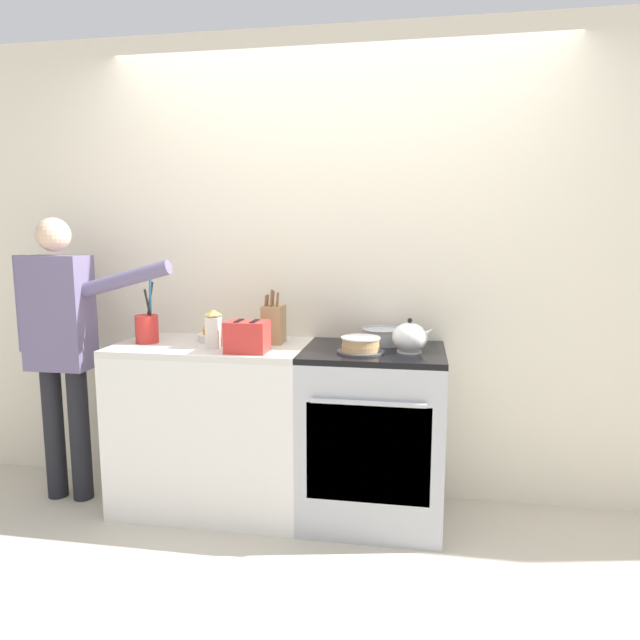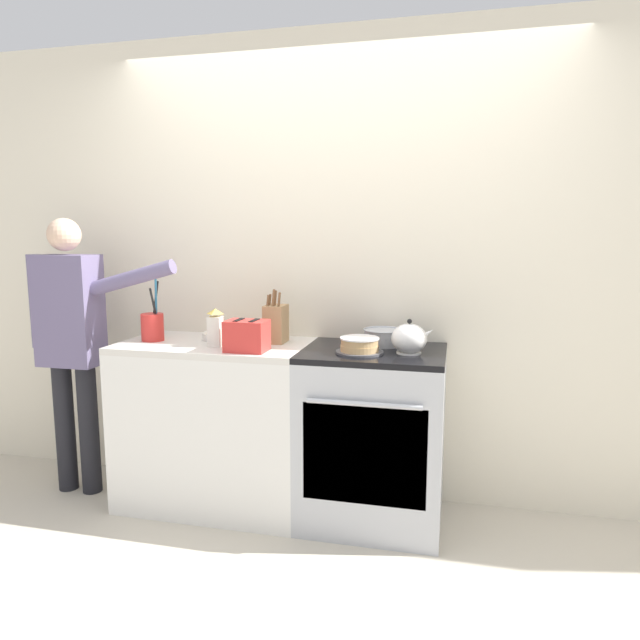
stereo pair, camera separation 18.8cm
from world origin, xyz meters
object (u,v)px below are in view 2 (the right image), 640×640
(toaster, at_px, (247,336))
(layer_cake, at_px, (360,346))
(knife_block, at_px, (276,323))
(utensil_crock, at_px, (153,326))
(stove_range, at_px, (372,436))
(person_baker, at_px, (72,333))
(milk_carton, at_px, (216,328))
(tea_kettle, at_px, (409,339))
(fruit_bowl, at_px, (224,334))
(mixing_bowl, at_px, (383,337))

(toaster, bearing_deg, layer_cake, 8.45)
(knife_block, distance_m, toaster, 0.27)
(utensil_crock, bearing_deg, layer_cake, -3.22)
(stove_range, distance_m, person_baker, 1.79)
(toaster, height_order, person_baker, person_baker)
(knife_block, bearing_deg, person_baker, -172.96)
(utensil_crock, xyz_separation_m, milk_carton, (0.41, -0.07, 0.01))
(tea_kettle, relative_size, fruit_bowl, 0.84)
(utensil_crock, bearing_deg, stove_range, 0.95)
(knife_block, height_order, toaster, knife_block)
(layer_cake, xyz_separation_m, toaster, (-0.56, -0.08, 0.04))
(tea_kettle, relative_size, toaster, 0.97)
(milk_carton, bearing_deg, tea_kettle, 2.84)
(utensil_crock, relative_size, fruit_bowl, 1.36)
(stove_range, bearing_deg, utensil_crock, -179.05)
(knife_block, height_order, utensil_crock, utensil_crock)
(mixing_bowl, bearing_deg, knife_block, -175.00)
(layer_cake, distance_m, tea_kettle, 0.25)
(stove_range, relative_size, knife_block, 3.11)
(mixing_bowl, height_order, knife_block, knife_block)
(stove_range, xyz_separation_m, fruit_bowl, (-0.86, 0.11, 0.49))
(stove_range, distance_m, layer_cake, 0.51)
(stove_range, relative_size, layer_cake, 3.84)
(milk_carton, xyz_separation_m, person_baker, (-0.90, 0.03, -0.06))
(stove_range, bearing_deg, toaster, -164.70)
(stove_range, xyz_separation_m, mixing_bowl, (0.03, 0.14, 0.50))
(mixing_bowl, bearing_deg, stove_range, -102.87)
(mixing_bowl, height_order, utensil_crock, utensil_crock)
(person_baker, bearing_deg, layer_cake, -9.60)
(tea_kettle, relative_size, person_baker, 0.14)
(toaster, xyz_separation_m, person_baker, (-1.10, 0.11, -0.05))
(stove_range, height_order, toaster, toaster)
(knife_block, distance_m, utensil_crock, 0.69)
(utensil_crock, distance_m, fruit_bowl, 0.39)
(layer_cake, height_order, utensil_crock, utensil_crock)
(mixing_bowl, relative_size, fruit_bowl, 0.85)
(mixing_bowl, bearing_deg, tea_kettle, -49.66)
(mixing_bowl, bearing_deg, utensil_crock, -172.78)
(stove_range, relative_size, mixing_bowl, 4.26)
(tea_kettle, bearing_deg, milk_carton, -177.16)
(milk_carton, bearing_deg, stove_range, 6.09)
(knife_block, bearing_deg, tea_kettle, -9.81)
(stove_range, height_order, layer_cake, layer_cake)
(stove_range, bearing_deg, mixing_bowl, 77.13)
(milk_carton, distance_m, person_baker, 0.90)
(mixing_bowl, distance_m, person_baker, 1.76)
(layer_cake, bearing_deg, fruit_bowl, 166.01)
(mixing_bowl, bearing_deg, layer_cake, -111.79)
(mixing_bowl, bearing_deg, milk_carton, -165.12)
(layer_cake, xyz_separation_m, knife_block, (-0.49, 0.17, 0.07))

